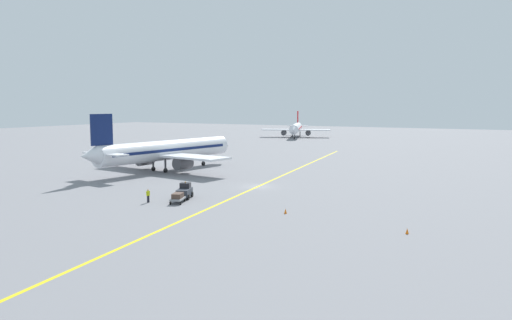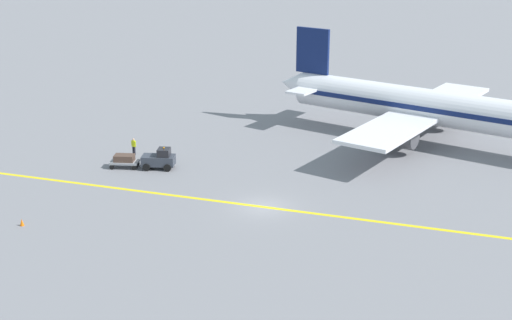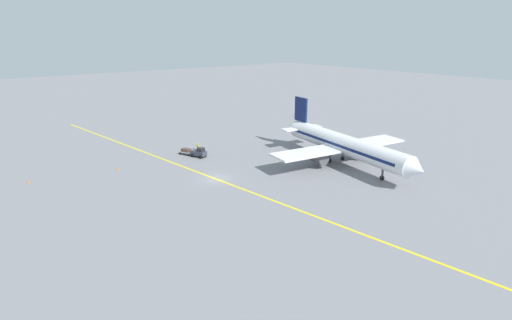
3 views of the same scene
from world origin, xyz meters
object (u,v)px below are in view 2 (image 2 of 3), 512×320
object	(u,v)px
traffic_cone_mid_apron	(22,222)
ground_crew_worker	(134,146)
airplane_at_gate	(427,107)
baggage_tug_dark	(159,159)
baggage_cart_trailing	(124,160)

from	to	relation	value
traffic_cone_mid_apron	ground_crew_worker	bearing A→B (deg)	-172.80
airplane_at_gate	baggage_tug_dark	distance (m)	27.69
baggage_tug_dark	traffic_cone_mid_apron	world-z (taller)	baggage_tug_dark
baggage_tug_dark	ground_crew_worker	world-z (taller)	baggage_tug_dark
baggage_cart_trailing	traffic_cone_mid_apron	distance (m)	14.24
ground_crew_worker	airplane_at_gate	bearing A→B (deg)	124.05
baggage_tug_dark	baggage_cart_trailing	bearing A→B (deg)	-68.60
airplane_at_gate	baggage_tug_dark	xyz separation A→B (m)	(18.86, -20.07, -2.81)
baggage_cart_trailing	ground_crew_worker	world-z (taller)	ground_crew_worker
airplane_at_gate	ground_crew_worker	xyz separation A→B (m)	(16.59, -24.54, -2.80)
ground_crew_worker	baggage_cart_trailing	bearing A→B (deg)	21.93
baggage_cart_trailing	traffic_cone_mid_apron	world-z (taller)	baggage_cart_trailing
airplane_at_gate	baggage_cart_trailing	size ratio (longest dim) A/B	12.10
airplane_at_gate	ground_crew_worker	world-z (taller)	airplane_at_gate
ground_crew_worker	traffic_cone_mid_apron	distance (m)	17.83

